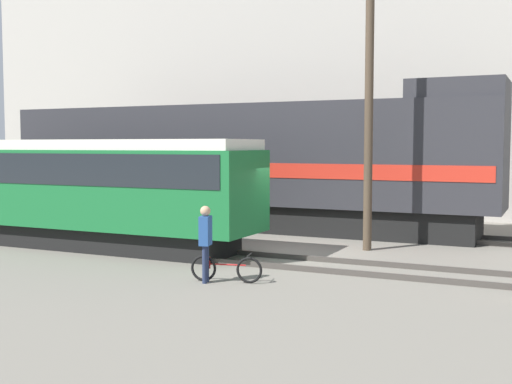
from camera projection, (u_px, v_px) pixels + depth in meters
The scene contains 9 objects.
ground_plane at pixel (287, 253), 18.64m from camera, with size 120.00×120.00×0.00m, color slate.
track_near at pixel (264, 260), 17.16m from camera, with size 60.00×1.51×0.14m.
track_far at pixel (337, 231), 22.79m from camera, with size 60.00×1.51×0.14m.
building_backdrop at pixel (397, 44), 30.14m from camera, with size 43.98×6.00×15.74m.
freight_locomotive at pixel (242, 164), 24.21m from camera, with size 18.99×3.04×5.21m.
streetcar at pixel (65, 185), 19.92m from camera, with size 12.81×2.54×3.29m.
bicycle at pixel (226, 269), 14.65m from camera, with size 1.66×0.56×0.67m.
person at pixel (205, 236), 14.55m from camera, with size 0.29×0.40×1.76m.
utility_pole_left at pixel (369, 95), 18.80m from camera, with size 0.25×0.25×9.18m.
Camera 1 is at (7.06, -17.08, 3.14)m, focal length 45.00 mm.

